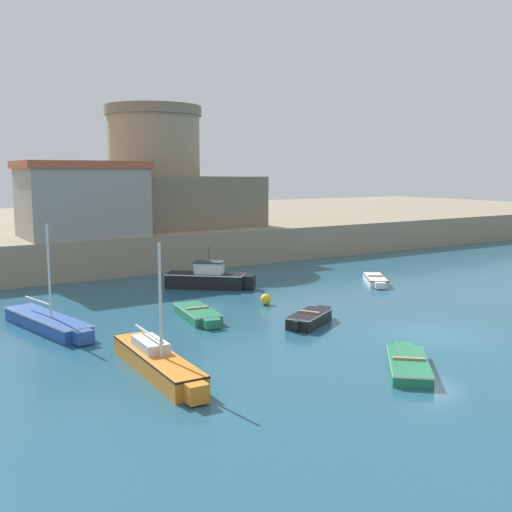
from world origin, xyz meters
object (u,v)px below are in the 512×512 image
sailboat_blue_4 (48,322)px  dinghy_white_7 (375,280)px  fortress (155,186)px  harbor_shed_near_wharf (82,199)px  motorboat_black_5 (208,278)px  sailboat_orange_2 (157,361)px  mooring_buoy (266,299)px  dinghy_green_3 (408,364)px  dinghy_green_1 (198,314)px  dinghy_black_6 (310,318)px

sailboat_blue_4 → dinghy_white_7: size_ratio=1.87×
fortress → harbor_shed_near_wharf: bearing=-142.6°
motorboat_black_5 → dinghy_white_7: motorboat_black_5 is taller
sailboat_orange_2 → harbor_shed_near_wharf: size_ratio=0.82×
sailboat_orange_2 → mooring_buoy: (9.26, 7.09, -0.14)m
dinghy_white_7 → dinghy_green_3: bearing=-129.8°
dinghy_green_3 → sailboat_blue_4: size_ratio=0.57×
dinghy_green_1 → sailboat_orange_2: bearing=-127.5°
sailboat_orange_2 → motorboat_black_5: size_ratio=1.38×
sailboat_blue_4 → mooring_buoy: sailboat_blue_4 is taller
motorboat_black_5 → fortress: (3.20, 15.41, 5.26)m
harbor_shed_near_wharf → sailboat_orange_2: bearing=-100.4°
fortress → sailboat_orange_2: bearing=-113.1°
dinghy_green_1 → dinghy_green_3: dinghy_green_1 is taller
sailboat_blue_4 → motorboat_black_5: (10.69, 4.86, 0.24)m
motorboat_black_5 → harbor_shed_near_wharf: (-4.80, 9.30, 4.60)m
sailboat_blue_4 → mooring_buoy: 11.12m
mooring_buoy → fortress: bearing=82.4°
dinghy_green_3 → mooring_buoy: size_ratio=6.50×
dinghy_green_1 → mooring_buoy: 4.55m
dinghy_green_1 → sailboat_orange_2: (-4.79, -6.25, 0.17)m
dinghy_black_6 → harbor_shed_near_wharf: size_ratio=0.40×
dinghy_green_3 → dinghy_black_6: size_ratio=1.17×
dinghy_white_7 → mooring_buoy: 9.30m
sailboat_blue_4 → harbor_shed_near_wharf: (5.89, 14.16, 4.84)m
dinghy_green_1 → dinghy_green_3: 11.14m
sailboat_blue_4 → fortress: size_ratio=0.49×
sailboat_orange_2 → fortress: (12.07, 28.29, 5.43)m
sailboat_orange_2 → dinghy_white_7: (18.47, 8.39, -0.19)m
fortress → harbor_shed_near_wharf: 10.09m
harbor_shed_near_wharf → mooring_buoy: bearing=-71.0°
mooring_buoy → motorboat_black_5: bearing=93.8°
harbor_shed_near_wharf → dinghy_green_1: bearing=-87.4°
sailboat_blue_4 → harbor_shed_near_wharf: size_ratio=0.82×
dinghy_green_3 → harbor_shed_near_wharf: harbor_shed_near_wharf is taller
motorboat_black_5 → fortress: fortress is taller
sailboat_blue_4 → fortress: bearing=55.6°
sailboat_blue_4 → dinghy_black_6: size_ratio=2.04×
dinghy_white_7 → mooring_buoy: (-9.21, -1.30, 0.05)m
sailboat_orange_2 → dinghy_black_6: 9.03m
mooring_buoy → harbor_shed_near_wharf: size_ratio=0.07×
dinghy_black_6 → harbor_shed_near_wharf: (-4.61, 19.70, 4.89)m
mooring_buoy → fortress: 22.10m
sailboat_orange_2 → dinghy_black_6: size_ratio=2.04×
fortress → sailboat_blue_4: bearing=-124.4°
dinghy_green_3 → dinghy_black_6: 7.04m
mooring_buoy → dinghy_green_1: bearing=-169.4°
dinghy_green_3 → dinghy_black_6: (0.95, 6.97, 0.09)m
sailboat_blue_4 → fortress: fortress is taller
sailboat_blue_4 → dinghy_green_1: bearing=-15.0°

